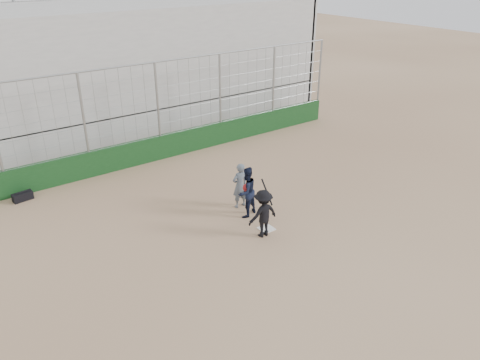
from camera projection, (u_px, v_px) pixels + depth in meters
ground at (266, 229)px, 14.55m from camera, size 90.00×90.00×0.00m
home_plate at (266, 229)px, 14.55m from camera, size 0.44×0.44×0.02m
backstop at (160, 137)px, 19.25m from camera, size 18.10×0.25×4.04m
bleachers at (109, 68)px, 22.01m from camera, size 20.25×6.70×6.98m
batter_at_plate at (263, 213)px, 13.91m from camera, size 0.99×0.73×1.69m
catcher_crouched at (247, 200)px, 15.06m from camera, size 0.99×0.87×1.16m
umpire at (240, 188)px, 15.57m from camera, size 0.58×0.38×1.42m
equipment_bag at (23, 196)px, 16.21m from camera, size 0.70×0.37×0.32m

